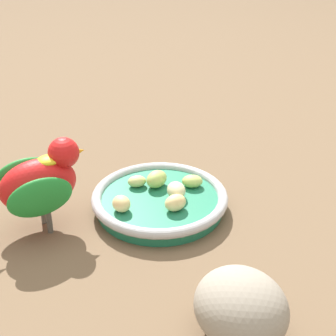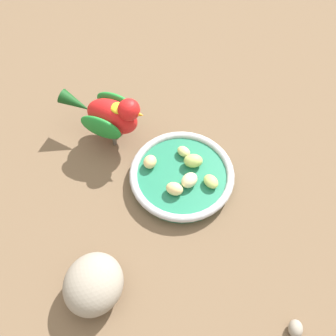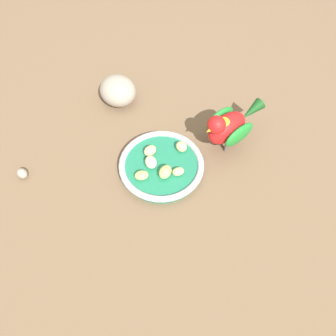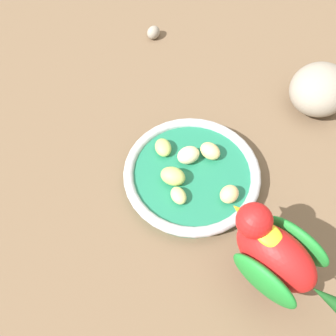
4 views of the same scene
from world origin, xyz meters
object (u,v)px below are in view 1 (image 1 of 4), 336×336
(feeding_bowl, at_px, (159,199))
(parrot, at_px, (35,183))
(apple_piece_0, at_px, (137,181))
(apple_piece_3, at_px, (192,181))
(apple_piece_2, at_px, (121,204))
(apple_piece_5, at_px, (176,190))
(apple_piece_4, at_px, (175,203))
(apple_piece_1, at_px, (157,179))
(rock_large, at_px, (241,307))

(feeding_bowl, distance_m, parrot, 0.19)
(feeding_bowl, relative_size, apple_piece_0, 7.20)
(feeding_bowl, height_order, apple_piece_3, apple_piece_3)
(feeding_bowl, distance_m, apple_piece_2, 0.07)
(apple_piece_3, xyz_separation_m, apple_piece_5, (-0.04, -0.01, 0.00))
(apple_piece_0, height_order, apple_piece_4, apple_piece_4)
(apple_piece_1, bearing_deg, apple_piece_0, 138.26)
(apple_piece_3, xyz_separation_m, parrot, (-0.23, 0.08, 0.05))
(apple_piece_3, relative_size, apple_piece_4, 0.99)
(apple_piece_4, xyz_separation_m, parrot, (-0.16, 0.12, 0.04))
(apple_piece_1, relative_size, apple_piece_3, 1.15)
(rock_large, bearing_deg, feeding_bowl, 68.78)
(apple_piece_2, xyz_separation_m, apple_piece_5, (0.09, -0.03, 0.00))
(apple_piece_3, distance_m, apple_piece_5, 0.04)
(apple_piece_1, xyz_separation_m, apple_piece_2, (-0.08, -0.02, -0.00))
(apple_piece_2, xyz_separation_m, apple_piece_4, (0.06, -0.05, 0.00))
(apple_piece_4, distance_m, parrot, 0.20)
(apple_piece_0, relative_size, apple_piece_2, 0.98)
(apple_piece_0, relative_size, apple_piece_4, 0.87)
(apple_piece_3, bearing_deg, apple_piece_0, 138.50)
(apple_piece_1, distance_m, apple_piece_3, 0.06)
(apple_piece_0, distance_m, apple_piece_1, 0.03)
(apple_piece_0, height_order, apple_piece_5, apple_piece_5)
(apple_piece_2, height_order, apple_piece_5, same)
(parrot, bearing_deg, apple_piece_0, 1.46)
(apple_piece_0, height_order, parrot, parrot)
(apple_piece_4, relative_size, apple_piece_5, 0.94)
(apple_piece_2, xyz_separation_m, apple_piece_3, (0.13, -0.02, -0.00))
(apple_piece_0, height_order, apple_piece_2, apple_piece_2)
(apple_piece_1, bearing_deg, apple_piece_4, -108.18)
(feeding_bowl, xyz_separation_m, apple_piece_1, (0.02, 0.02, 0.02))
(apple_piece_1, bearing_deg, parrot, 165.80)
(feeding_bowl, height_order, apple_piece_0, apple_piece_0)
(apple_piece_1, height_order, apple_piece_3, apple_piece_1)
(apple_piece_5, height_order, parrot, parrot)
(parrot, bearing_deg, rock_large, -68.11)
(apple_piece_5, bearing_deg, feeding_bowl, 131.26)
(parrot, height_order, rock_large, parrot)
(feeding_bowl, xyz_separation_m, parrot, (-0.17, 0.07, 0.06))
(apple_piece_0, distance_m, apple_piece_4, 0.09)
(feeding_bowl, xyz_separation_m, rock_large, (-0.10, -0.26, 0.02))
(feeding_bowl, xyz_separation_m, apple_piece_3, (0.06, -0.01, 0.02))
(apple_piece_1, height_order, apple_piece_4, apple_piece_1)
(apple_piece_1, bearing_deg, apple_piece_3, -41.37)
(apple_piece_5, bearing_deg, rock_large, -116.55)
(apple_piece_3, bearing_deg, apple_piece_5, -169.12)
(apple_piece_4, bearing_deg, apple_piece_5, 46.04)
(apple_piece_1, height_order, apple_piece_5, apple_piece_1)
(apple_piece_4, height_order, rock_large, rock_large)
(feeding_bowl, xyz_separation_m, apple_piece_4, (-0.01, -0.05, 0.02))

